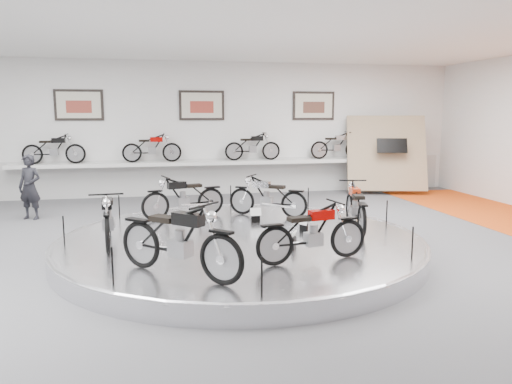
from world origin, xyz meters
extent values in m
plane|color=#515154|center=(0.00, 0.00, 0.00)|extent=(16.00, 16.00, 0.00)
plane|color=white|center=(0.00, 0.00, 4.00)|extent=(16.00, 16.00, 0.00)
plane|color=silver|center=(0.00, 7.00, 2.00)|extent=(16.00, 0.00, 16.00)
cube|color=#BCBCBA|center=(0.00, 6.98, 0.55)|extent=(15.68, 0.04, 1.10)
cylinder|color=silver|center=(0.00, 0.30, 0.15)|extent=(6.40, 6.40, 0.30)
torus|color=#B2B2BA|center=(0.00, 0.30, 0.27)|extent=(6.40, 6.40, 0.10)
cube|color=silver|center=(0.00, 6.70, 1.00)|extent=(11.00, 0.55, 0.10)
cube|color=beige|center=(-3.50, 6.96, 2.70)|extent=(1.35, 0.06, 0.88)
cube|color=beige|center=(0.00, 6.96, 2.70)|extent=(1.35, 0.06, 0.88)
cube|color=beige|center=(3.50, 6.96, 2.70)|extent=(1.35, 0.06, 0.88)
cube|color=#8E765C|center=(5.60, 6.10, 1.25)|extent=(2.56, 1.52, 2.30)
imported|color=black|center=(-4.32, 4.16, 0.76)|extent=(0.65, 0.55, 1.52)
camera|label=1|loc=(-1.46, -8.17, 2.46)|focal=35.00mm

